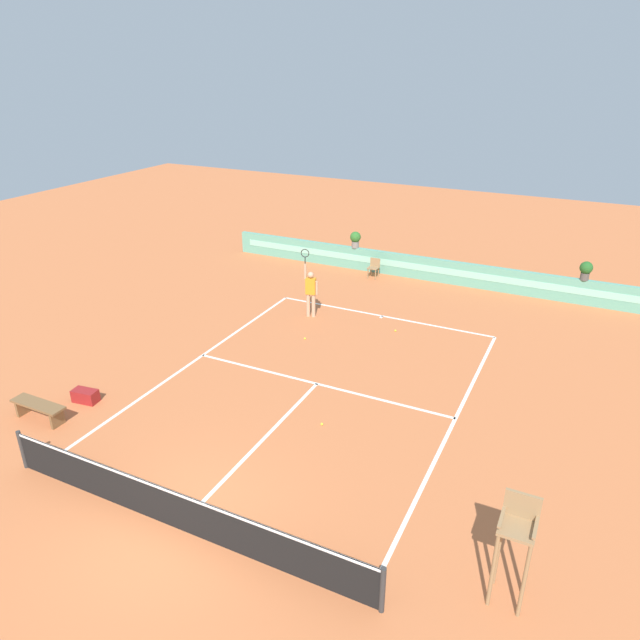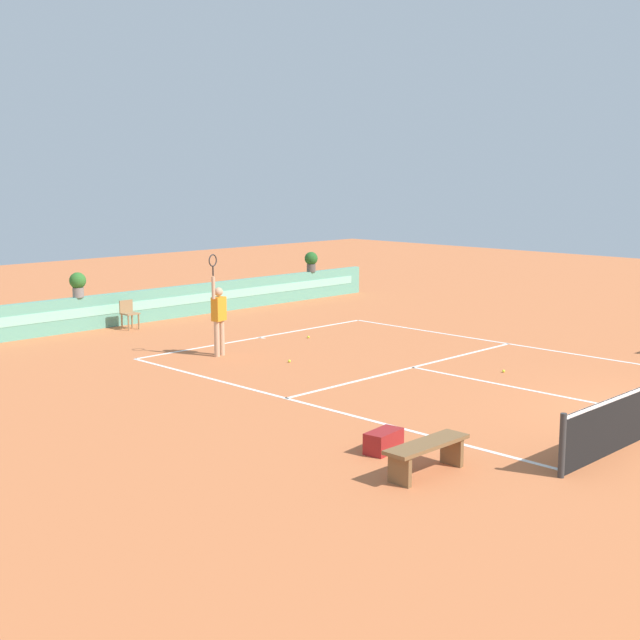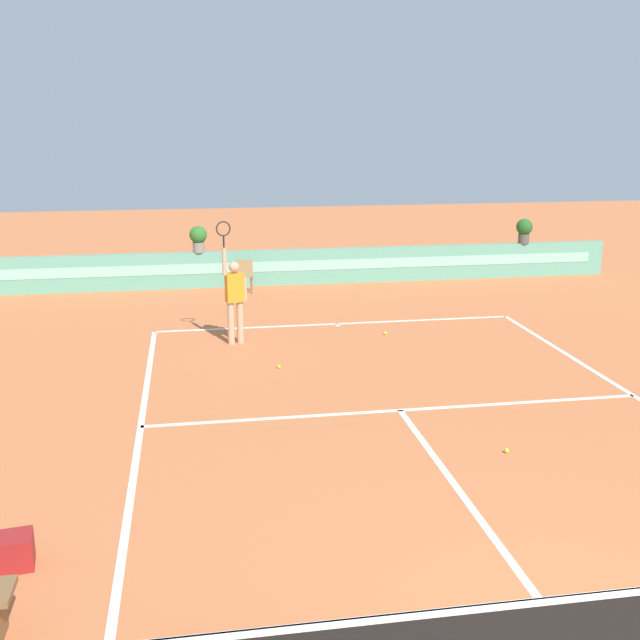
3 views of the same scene
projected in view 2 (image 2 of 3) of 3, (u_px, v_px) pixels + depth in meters
The scene contains 12 objects.
ground_plane at pixel (426, 370), 20.46m from camera, with size 60.00×60.00×0.00m, color #C66B3D.
court_lines at pixel (402, 365), 20.96m from camera, with size 8.32×11.94×0.01m.
back_wall_barrier at pixel (165, 303), 27.59m from camera, with size 18.00×0.21×1.00m.
ball_kid_chair at pixel (129, 313), 25.82m from camera, with size 0.44×0.44×0.85m.
bench_courtside at pixel (427, 451), 13.28m from camera, with size 1.60×0.44×0.51m.
gear_bag at pixel (384, 441), 14.40m from camera, with size 0.70×0.36×0.36m, color maroon.
tennis_player at pixel (219, 315), 21.89m from camera, with size 0.61×0.30×2.58m.
tennis_ball_near_baseline at pixel (308, 337), 24.43m from camera, with size 0.07×0.07×0.07m, color #CCE033.
tennis_ball_mid_court at pixel (504, 371), 20.19m from camera, with size 0.07×0.07×0.07m, color #CCE033.
tennis_ball_by_sideline at pixel (289, 361), 21.28m from camera, with size 0.07×0.07×0.07m, color #CCE033.
potted_plant_far_right at pixel (311, 260), 31.99m from camera, with size 0.48×0.48×0.72m.
potted_plant_left at pixel (78, 283), 25.33m from camera, with size 0.48×0.48×0.72m.
Camera 2 is at (-15.94, -6.31, 4.52)m, focal length 49.13 mm.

